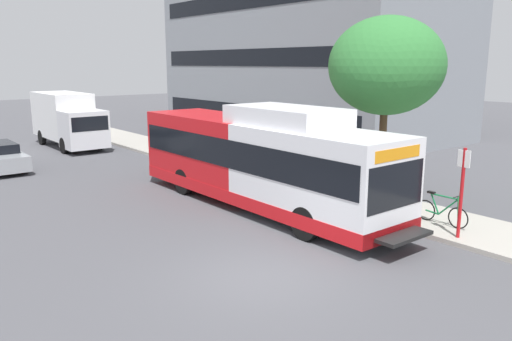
{
  "coord_description": "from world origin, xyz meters",
  "views": [
    {
      "loc": [
        -7.26,
        -8.79,
        5.04
      ],
      "look_at": [
        2.89,
        3.8,
        1.6
      ],
      "focal_mm": 35.58,
      "sensor_mm": 36.0,
      "label": 1
    }
  ],
  "objects_px": {
    "transit_bus": "(259,160)",
    "box_truck_background": "(67,118)",
    "bus_stop_sign_pole": "(462,186)",
    "street_tree_near_stop": "(386,66)",
    "bicycle_parked": "(442,211)"
  },
  "relations": [
    {
      "from": "transit_bus",
      "to": "box_truck_background",
      "type": "bearing_deg",
      "value": 92.21
    },
    {
      "from": "bus_stop_sign_pole",
      "to": "street_tree_near_stop",
      "type": "xyz_separation_m",
      "value": [
        2.23,
        4.47,
        3.27
      ]
    },
    {
      "from": "box_truck_background",
      "to": "bus_stop_sign_pole",
      "type": "bearing_deg",
      "value": -83.32
    },
    {
      "from": "bus_stop_sign_pole",
      "to": "box_truck_background",
      "type": "bearing_deg",
      "value": 96.68
    },
    {
      "from": "bicycle_parked",
      "to": "street_tree_near_stop",
      "type": "distance_m",
      "value": 5.79
    },
    {
      "from": "bicycle_parked",
      "to": "bus_stop_sign_pole",
      "type": "bearing_deg",
      "value": -126.71
    },
    {
      "from": "transit_bus",
      "to": "box_truck_background",
      "type": "distance_m",
      "value": 17.59
    },
    {
      "from": "transit_bus",
      "to": "box_truck_background",
      "type": "relative_size",
      "value": 1.75
    },
    {
      "from": "bus_stop_sign_pole",
      "to": "box_truck_background",
      "type": "xyz_separation_m",
      "value": [
        -2.81,
        23.97,
        0.09
      ]
    },
    {
      "from": "bicycle_parked",
      "to": "street_tree_near_stop",
      "type": "bearing_deg",
      "value": 66.75
    },
    {
      "from": "street_tree_near_stop",
      "to": "bicycle_parked",
      "type": "bearing_deg",
      "value": -113.25
    },
    {
      "from": "street_tree_near_stop",
      "to": "box_truck_background",
      "type": "bearing_deg",
      "value": 104.49
    },
    {
      "from": "bus_stop_sign_pole",
      "to": "bicycle_parked",
      "type": "relative_size",
      "value": 1.48
    },
    {
      "from": "transit_bus",
      "to": "bicycle_parked",
      "type": "relative_size",
      "value": 6.96
    },
    {
      "from": "bicycle_parked",
      "to": "box_truck_background",
      "type": "bearing_deg",
      "value": 98.74
    }
  ]
}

